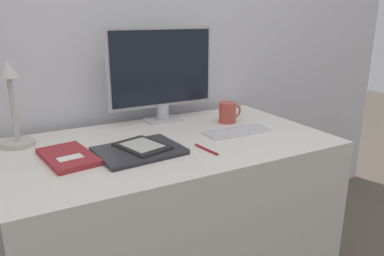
% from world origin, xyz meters
% --- Properties ---
extents(wall_back, '(3.60, 0.05, 2.40)m').
position_xyz_m(wall_back, '(0.00, 0.58, 1.20)').
color(wall_back, silver).
rests_on(wall_back, ground_plane).
extents(desk, '(1.30, 0.75, 0.72)m').
position_xyz_m(desk, '(0.00, 0.12, 0.36)').
color(desk, silver).
rests_on(desk, ground_plane).
extents(monitor, '(0.53, 0.11, 0.45)m').
position_xyz_m(monitor, '(0.10, 0.41, 0.96)').
color(monitor, '#B7B7BC').
rests_on(monitor, desk).
extents(keyboard, '(0.30, 0.12, 0.01)m').
position_xyz_m(keyboard, '(0.31, 0.08, 0.73)').
color(keyboard, silver).
rests_on(keyboard, desk).
extents(laptop, '(0.32, 0.25, 0.02)m').
position_xyz_m(laptop, '(-0.17, 0.05, 0.73)').
color(laptop, '#232328').
rests_on(laptop, desk).
extents(ereader, '(0.19, 0.23, 0.01)m').
position_xyz_m(ereader, '(-0.15, 0.05, 0.75)').
color(ereader, black).
rests_on(ereader, laptop).
extents(desk_lamp, '(0.13, 0.13, 0.34)m').
position_xyz_m(desk_lamp, '(-0.56, 0.36, 0.89)').
color(desk_lamp, '#BCB7AD').
rests_on(desk_lamp, desk).
extents(notebook, '(0.19, 0.28, 0.02)m').
position_xyz_m(notebook, '(-0.41, 0.11, 0.73)').
color(notebook, maroon).
rests_on(notebook, desk).
extents(coffee_mug, '(0.12, 0.08, 0.10)m').
position_xyz_m(coffee_mug, '(0.36, 0.24, 0.77)').
color(coffee_mug, '#B7473D').
rests_on(coffee_mug, desk).
extents(pen, '(0.03, 0.14, 0.01)m').
position_xyz_m(pen, '(0.07, -0.05, 0.73)').
color(pen, maroon).
rests_on(pen, desk).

